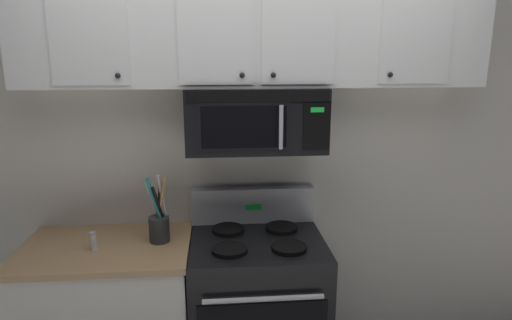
% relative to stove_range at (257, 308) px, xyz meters
% --- Properties ---
extents(back_wall, '(5.20, 0.10, 2.70)m').
position_rel_stove_range_xyz_m(back_wall, '(0.00, 0.37, 0.88)').
color(back_wall, silver).
rests_on(back_wall, ground_plane).
extents(stove_range, '(0.76, 0.69, 1.12)m').
position_rel_stove_range_xyz_m(stove_range, '(0.00, 0.00, 0.00)').
color(stove_range, black).
rests_on(stove_range, ground_plane).
extents(over_range_microwave, '(0.76, 0.43, 0.35)m').
position_rel_stove_range_xyz_m(over_range_microwave, '(-0.00, 0.12, 1.11)').
color(over_range_microwave, black).
extents(upper_cabinets, '(2.50, 0.36, 0.55)m').
position_rel_stove_range_xyz_m(upper_cabinets, '(-0.00, 0.15, 1.56)').
color(upper_cabinets, silver).
extents(counter_segment, '(0.93, 0.65, 0.90)m').
position_rel_stove_range_xyz_m(counter_segment, '(-0.84, 0.01, -0.02)').
color(counter_segment, white).
rests_on(counter_segment, ground_plane).
extents(utensil_crock_charcoal, '(0.13, 0.11, 0.39)m').
position_rel_stove_range_xyz_m(utensil_crock_charcoal, '(-0.55, 0.03, 0.54)').
color(utensil_crock_charcoal, '#2D2D33').
rests_on(utensil_crock_charcoal, counter_segment).
extents(salt_shaker, '(0.04, 0.04, 0.10)m').
position_rel_stove_range_xyz_m(salt_shaker, '(-0.89, -0.05, 0.48)').
color(salt_shaker, white).
rests_on(salt_shaker, counter_segment).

